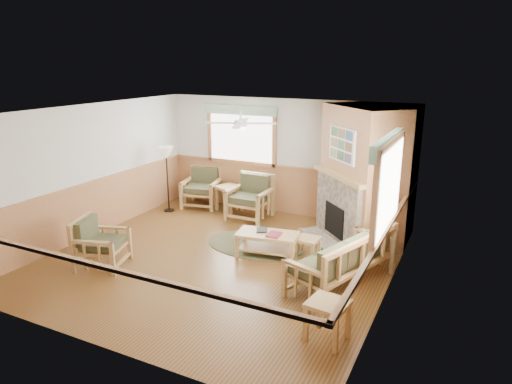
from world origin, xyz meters
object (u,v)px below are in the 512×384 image
at_px(sofa, 342,259).
at_px(floor_lamp_right, 378,216).
at_px(coffee_table, 268,244).
at_px(floor_lamp_left, 167,179).
at_px(end_table_sofa, 327,321).
at_px(footstool, 307,247).
at_px(armchair_back_left, 201,188).
at_px(end_table_chairs, 229,198).
at_px(armchair_back_right, 250,198).
at_px(armchair_left, 101,243).

xyz_separation_m(sofa, floor_lamp_right, (0.27, 1.36, 0.34)).
distance_m(coffee_table, floor_lamp_left, 3.58).
xyz_separation_m(end_table_sofa, footstool, (-1.15, 2.41, -0.10)).
height_order(armchair_back_left, end_table_chairs, armchair_back_left).
bearing_deg(armchair_back_right, armchair_left, -109.08).
bearing_deg(armchair_left, sofa, -92.02).
height_order(sofa, armchair_back_right, armchair_back_right).
relative_size(end_table_chairs, floor_lamp_left, 0.38).
bearing_deg(sofa, armchair_back_right, -109.18).
bearing_deg(end_table_chairs, sofa, -36.03).
xyz_separation_m(sofa, end_table_sofa, (0.27, -1.58, -0.18)).
distance_m(armchair_left, footstool, 3.71).
bearing_deg(floor_lamp_left, floor_lamp_right, -5.70).
bearing_deg(end_table_chairs, coffee_table, -46.18).
height_order(end_table_sofa, footstool, end_table_sofa).
relative_size(sofa, coffee_table, 1.76).
bearing_deg(armchair_back_right, armchair_back_left, 169.06).
relative_size(armchair_back_right, armchair_left, 1.13).
relative_size(armchair_back_left, end_table_chairs, 1.56).
distance_m(end_table_chairs, end_table_sofa, 5.60).
distance_m(sofa, floor_lamp_left, 5.17).
height_order(end_table_chairs, end_table_sofa, end_table_chairs).
xyz_separation_m(armchair_left, floor_lamp_left, (-0.81, 3.03, 0.36)).
relative_size(sofa, floor_lamp_left, 1.25).
bearing_deg(end_table_sofa, floor_lamp_right, 90.00).
height_order(sofa, coffee_table, sofa).
bearing_deg(armchair_left, floor_lamp_left, -3.31).
xyz_separation_m(armchair_back_left, footstool, (3.42, -1.73, -0.29)).
bearing_deg(armchair_left, end_table_sofa, -113.85).
bearing_deg(end_table_chairs, armchair_left, -97.49).
xyz_separation_m(armchair_back_right, floor_lamp_left, (-2.00, -0.39, 0.30)).
xyz_separation_m(armchair_back_left, armchair_back_right, (1.50, -0.29, 0.02)).
bearing_deg(armchair_back_right, sofa, -38.73).
bearing_deg(sofa, end_table_sofa, 29.26).
xyz_separation_m(armchair_back_left, end_table_chairs, (0.79, 0.00, -0.17)).
distance_m(sofa, armchair_back_right, 3.60).
bearing_deg(floor_lamp_left, footstool, -14.88).
bearing_deg(end_table_sofa, footstool, 115.47).
distance_m(armchair_back_right, floor_lamp_right, 3.21).
height_order(footstool, floor_lamp_right, floor_lamp_right).
distance_m(end_table_chairs, footstool, 3.15).
bearing_deg(armchair_back_right, end_table_sofa, -51.23).
distance_m(coffee_table, end_table_sofa, 2.77).
relative_size(floor_lamp_left, floor_lamp_right, 0.99).
bearing_deg(armchair_back_left, armchair_back_right, -23.58).
bearing_deg(end_table_chairs, floor_lamp_right, -17.49).
distance_m(armchair_back_right, footstool, 2.42).
xyz_separation_m(armchair_back_left, armchair_left, (0.30, -3.72, -0.04)).
xyz_separation_m(coffee_table, floor_lamp_right, (1.82, 0.85, 0.58)).
relative_size(armchair_left, floor_lamp_left, 0.55).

